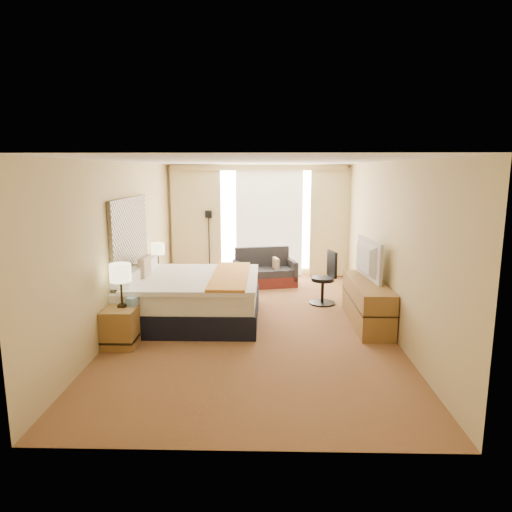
{
  "coord_description": "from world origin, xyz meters",
  "views": [
    {
      "loc": [
        0.2,
        -7.17,
        2.46
      ],
      "look_at": [
        0.02,
        0.4,
        1.04
      ],
      "focal_mm": 32.0,
      "sensor_mm": 36.0,
      "label": 1
    }
  ],
  "objects_px": {
    "bed": "(191,297)",
    "lamp_left": "(120,274)",
    "television": "(362,259)",
    "nightstand_right": "(161,284)",
    "desk_chair": "(325,281)",
    "lamp_right": "(158,249)",
    "media_dresser": "(367,303)",
    "loveseat": "(265,273)",
    "floor_lamp": "(209,230)",
    "nightstand_left": "(121,327)"
  },
  "relations": [
    {
      "from": "nightstand_right",
      "to": "media_dresser",
      "type": "relative_size",
      "value": 0.31
    },
    {
      "from": "media_dresser",
      "to": "floor_lamp",
      "type": "height_order",
      "value": "floor_lamp"
    },
    {
      "from": "lamp_right",
      "to": "television",
      "type": "distance_m",
      "value": 3.89
    },
    {
      "from": "floor_lamp",
      "to": "television",
      "type": "bearing_deg",
      "value": -46.12
    },
    {
      "from": "media_dresser",
      "to": "floor_lamp",
      "type": "xyz_separation_m",
      "value": [
        -2.98,
        3.3,
        0.74
      ]
    },
    {
      "from": "nightstand_right",
      "to": "media_dresser",
      "type": "bearing_deg",
      "value": -21.4
    },
    {
      "from": "bed",
      "to": "loveseat",
      "type": "distance_m",
      "value": 2.66
    },
    {
      "from": "bed",
      "to": "television",
      "type": "relative_size",
      "value": 1.95
    },
    {
      "from": "floor_lamp",
      "to": "lamp_right",
      "type": "relative_size",
      "value": 2.92
    },
    {
      "from": "desk_chair",
      "to": "lamp_right",
      "type": "xyz_separation_m",
      "value": [
        -3.2,
        0.35,
        0.52
      ]
    },
    {
      "from": "lamp_left",
      "to": "floor_lamp",
      "type": "bearing_deg",
      "value": 80.66
    },
    {
      "from": "nightstand_left",
      "to": "nightstand_right",
      "type": "bearing_deg",
      "value": 90.0
    },
    {
      "from": "floor_lamp",
      "to": "lamp_right",
      "type": "distance_m",
      "value": 1.99
    },
    {
      "from": "media_dresser",
      "to": "bed",
      "type": "relative_size",
      "value": 0.82
    },
    {
      "from": "bed",
      "to": "lamp_right",
      "type": "distance_m",
      "value": 1.68
    },
    {
      "from": "nightstand_right",
      "to": "lamp_right",
      "type": "bearing_deg",
      "value": 158.86
    },
    {
      "from": "television",
      "to": "nightstand_right",
      "type": "bearing_deg",
      "value": 65.65
    },
    {
      "from": "nightstand_left",
      "to": "bed",
      "type": "distance_m",
      "value": 1.43
    },
    {
      "from": "media_dresser",
      "to": "loveseat",
      "type": "relative_size",
      "value": 1.27
    },
    {
      "from": "nightstand_left",
      "to": "lamp_right",
      "type": "distance_m",
      "value": 2.61
    },
    {
      "from": "floor_lamp",
      "to": "lamp_right",
      "type": "bearing_deg",
      "value": -112.54
    },
    {
      "from": "nightstand_left",
      "to": "nightstand_right",
      "type": "height_order",
      "value": "same"
    },
    {
      "from": "nightstand_right",
      "to": "lamp_right",
      "type": "height_order",
      "value": "lamp_right"
    },
    {
      "from": "loveseat",
      "to": "television",
      "type": "distance_m",
      "value": 2.87
    },
    {
      "from": "loveseat",
      "to": "lamp_left",
      "type": "distance_m",
      "value": 4.09
    },
    {
      "from": "media_dresser",
      "to": "desk_chair",
      "type": "xyz_separation_m",
      "value": [
        -0.54,
        1.11,
        0.09
      ]
    },
    {
      "from": "bed",
      "to": "lamp_left",
      "type": "relative_size",
      "value": 3.49
    },
    {
      "from": "loveseat",
      "to": "nightstand_right",
      "type": "bearing_deg",
      "value": -166.69
    },
    {
      "from": "loveseat",
      "to": "television",
      "type": "bearing_deg",
      "value": -67.79
    },
    {
      "from": "lamp_right",
      "to": "desk_chair",
      "type": "bearing_deg",
      "value": -6.27
    },
    {
      "from": "nightstand_left",
      "to": "lamp_right",
      "type": "bearing_deg",
      "value": 90.94
    },
    {
      "from": "bed",
      "to": "desk_chair",
      "type": "bearing_deg",
      "value": 22.72
    },
    {
      "from": "nightstand_left",
      "to": "nightstand_right",
      "type": "xyz_separation_m",
      "value": [
        0.0,
        2.5,
        0.0
      ]
    },
    {
      "from": "media_dresser",
      "to": "loveseat",
      "type": "xyz_separation_m",
      "value": [
        -1.68,
        2.49,
        -0.08
      ]
    },
    {
      "from": "nightstand_right",
      "to": "floor_lamp",
      "type": "relative_size",
      "value": 0.35
    },
    {
      "from": "nightstand_right",
      "to": "floor_lamp",
      "type": "distance_m",
      "value": 2.15
    },
    {
      "from": "nightstand_right",
      "to": "desk_chair",
      "type": "bearing_deg",
      "value": -6.06
    },
    {
      "from": "loveseat",
      "to": "lamp_left",
      "type": "relative_size",
      "value": 2.26
    },
    {
      "from": "nightstand_left",
      "to": "nightstand_right",
      "type": "relative_size",
      "value": 1.0
    },
    {
      "from": "lamp_left",
      "to": "television",
      "type": "bearing_deg",
      "value": 18.82
    },
    {
      "from": "media_dresser",
      "to": "bed",
      "type": "distance_m",
      "value": 2.89
    },
    {
      "from": "lamp_right",
      "to": "television",
      "type": "height_order",
      "value": "television"
    },
    {
      "from": "desk_chair",
      "to": "lamp_left",
      "type": "distance_m",
      "value": 3.83
    },
    {
      "from": "bed",
      "to": "television",
      "type": "bearing_deg",
      "value": 2.52
    },
    {
      "from": "media_dresser",
      "to": "lamp_left",
      "type": "distance_m",
      "value": 3.88
    },
    {
      "from": "nightstand_left",
      "to": "television",
      "type": "distance_m",
      "value": 3.95
    },
    {
      "from": "nightstand_left",
      "to": "desk_chair",
      "type": "relative_size",
      "value": 0.55
    },
    {
      "from": "nightstand_left",
      "to": "lamp_left",
      "type": "distance_m",
      "value": 0.77
    },
    {
      "from": "nightstand_right",
      "to": "nightstand_left",
      "type": "bearing_deg",
      "value": -90.0
    },
    {
      "from": "lamp_right",
      "to": "nightstand_right",
      "type": "bearing_deg",
      "value": -21.14
    }
  ]
}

